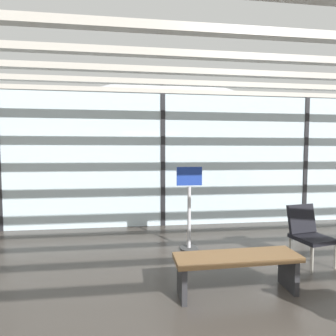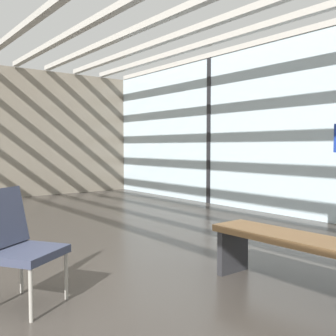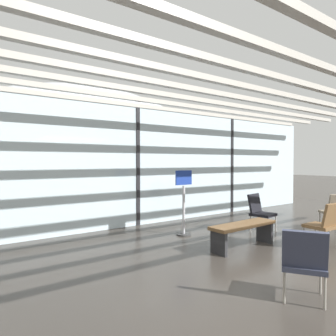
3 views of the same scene
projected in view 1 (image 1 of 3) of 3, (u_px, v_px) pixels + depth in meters
name	position (u px, v px, depth m)	size (l,w,h in m)	color
glass_curtain_wall	(163.00, 160.00, 5.84)	(14.00, 0.08, 3.01)	silver
window_mullion_1	(163.00, 160.00, 5.84)	(0.10, 0.12, 3.01)	black
window_mullion_2	(305.00, 160.00, 6.26)	(0.10, 0.12, 3.01)	black
ceiling_slats	(196.00, 11.00, 2.48)	(13.72, 6.72, 0.10)	#B7B2A8
parked_airplane	(159.00, 138.00, 10.55)	(10.98, 4.59, 4.59)	silver
lounge_chair_3	(308.00, 231.00, 3.90)	(0.56, 0.60, 0.87)	black
waiting_bench	(237.00, 264.00, 3.04)	(1.51, 0.44, 0.47)	brown
info_sign	(189.00, 211.00, 4.41)	(0.44, 0.32, 1.44)	#333333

